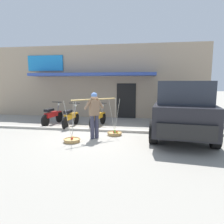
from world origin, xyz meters
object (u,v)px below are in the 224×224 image
at_px(fruit_basket_right_side, 72,140).
at_px(motorcycle_nearest_shop, 52,115).
at_px(motorcycle_second_in_row, 71,117).
at_px(parked_truck, 182,106).
at_px(motorcycle_third_in_row, 98,117).
at_px(fruit_vendor, 94,112).
at_px(fruit_basket_left_side, 115,133).

relative_size(fruit_basket_right_side, motorcycle_nearest_shop, 0.80).
height_order(motorcycle_nearest_shop, motorcycle_second_in_row, same).
xyz_separation_m(fruit_basket_right_side, parked_truck, (3.91, 1.68, 1.05)).
distance_m(motorcycle_third_in_row, parked_truck, 3.76).
distance_m(fruit_basket_right_side, parked_truck, 4.38).
bearing_deg(parked_truck, motorcycle_nearest_shop, 170.19).
relative_size(motorcycle_nearest_shop, parked_truck, 0.36).
xyz_separation_m(fruit_vendor, parked_truck, (3.25, 1.09, 0.15)).
distance_m(fruit_basket_right_side, motorcycle_second_in_row, 2.53).
xyz_separation_m(fruit_basket_left_side, parked_truck, (2.58, 0.51, 1.05)).
relative_size(fruit_basket_left_side, parked_truck, 0.29).
bearing_deg(fruit_basket_left_side, fruit_vendor, -138.73).
bearing_deg(parked_truck, fruit_vendor, -161.38).
xyz_separation_m(motorcycle_nearest_shop, motorcycle_third_in_row, (2.31, -0.11, 0.00)).
bearing_deg(motorcycle_nearest_shop, parked_truck, -9.81).
relative_size(motorcycle_second_in_row, parked_truck, 0.37).
height_order(fruit_vendor, motorcycle_nearest_shop, fruit_vendor).
height_order(fruit_basket_left_side, fruit_basket_right_side, same).
distance_m(motorcycle_nearest_shop, parked_truck, 6.03).
bearing_deg(fruit_vendor, parked_truck, 18.62).
bearing_deg(fruit_basket_right_side, fruit_basket_left_side, 41.29).
bearing_deg(motorcycle_second_in_row, fruit_basket_left_side, -27.60).
height_order(fruit_vendor, fruit_basket_left_side, fruit_vendor).
xyz_separation_m(fruit_vendor, motorcycle_second_in_row, (-1.57, 1.75, -0.53)).
xyz_separation_m(fruit_basket_left_side, motorcycle_third_in_row, (-1.01, 1.42, 0.37)).
xyz_separation_m(fruit_basket_right_side, motorcycle_second_in_row, (-0.91, 2.34, 0.38)).
height_order(fruit_basket_left_side, motorcycle_nearest_shop, fruit_basket_left_side).
distance_m(motorcycle_nearest_shop, motorcycle_third_in_row, 2.32).
distance_m(motorcycle_second_in_row, motorcycle_third_in_row, 1.26).
bearing_deg(motorcycle_third_in_row, motorcycle_second_in_row, -168.45).
distance_m(fruit_vendor, fruit_basket_right_side, 1.26).
distance_m(fruit_vendor, motorcycle_nearest_shop, 3.43).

